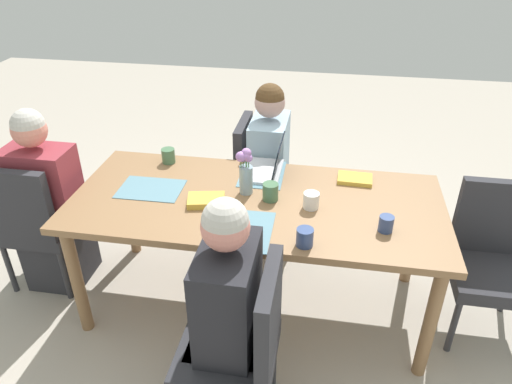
# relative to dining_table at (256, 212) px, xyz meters

# --- Properties ---
(ground_plane) EXTENTS (10.00, 10.00, 0.00)m
(ground_plane) POSITION_rel_dining_table_xyz_m (0.00, 0.00, -0.68)
(ground_plane) COLOR #B2A899
(dining_table) EXTENTS (2.06, 0.92, 0.76)m
(dining_table) POSITION_rel_dining_table_xyz_m (0.00, 0.00, 0.00)
(dining_table) COLOR olive
(dining_table) RESTS_ON ground_plane
(chair_far_left_near) EXTENTS (0.44, 0.44, 0.90)m
(chair_far_left_near) POSITION_rel_dining_table_xyz_m (-0.10, 0.76, -0.18)
(chair_far_left_near) COLOR #2D2D33
(chair_far_left_near) RESTS_ON ground_plane
(person_far_left_near) EXTENTS (0.36, 0.40, 1.19)m
(person_far_left_near) POSITION_rel_dining_table_xyz_m (-0.03, 0.70, -0.15)
(person_far_left_near) COLOR #2D2D33
(person_far_left_near) RESTS_ON ground_plane
(chair_head_left_left_mid) EXTENTS (0.44, 0.44, 0.90)m
(chair_head_left_left_mid) POSITION_rel_dining_table_xyz_m (-1.37, -0.05, -0.18)
(chair_head_left_left_mid) COLOR #2D2D33
(chair_head_left_left_mid) RESTS_ON ground_plane
(person_head_left_left_mid) EXTENTS (0.40, 0.36, 1.19)m
(person_head_left_left_mid) POSITION_rel_dining_table_xyz_m (-1.31, 0.03, -0.15)
(person_head_left_left_mid) COLOR #2D2D33
(person_head_left_left_mid) RESTS_ON ground_plane
(chair_near_left_far) EXTENTS (0.44, 0.44, 0.90)m
(chair_near_left_far) POSITION_rel_dining_table_xyz_m (0.07, -0.78, -0.18)
(chair_near_left_far) COLOR #2D2D33
(chair_near_left_far) RESTS_ON ground_plane
(person_near_left_far) EXTENTS (0.36, 0.40, 1.19)m
(person_near_left_far) POSITION_rel_dining_table_xyz_m (-0.00, -0.72, -0.15)
(person_near_left_far) COLOR #2D2D33
(person_near_left_far) RESTS_ON ground_plane
(chair_head_right_right_near) EXTENTS (0.44, 0.44, 0.90)m
(chair_head_right_right_near) POSITION_rel_dining_table_xyz_m (1.32, 0.07, -0.18)
(chair_head_right_right_near) COLOR #2D2D33
(chair_head_right_right_near) RESTS_ON ground_plane
(flower_vase) EXTENTS (0.09, 0.08, 0.27)m
(flower_vase) POSITION_rel_dining_table_xyz_m (-0.07, 0.07, 0.22)
(flower_vase) COLOR #8EA8B7
(flower_vase) RESTS_ON dining_table
(placemat_far_left_near) EXTENTS (0.27, 0.36, 0.00)m
(placemat_far_left_near) POSITION_rel_dining_table_xyz_m (-0.01, 0.30, 0.08)
(placemat_far_left_near) COLOR slate
(placemat_far_left_near) RESTS_ON dining_table
(placemat_head_left_left_mid) EXTENTS (0.36, 0.27, 0.00)m
(placemat_head_left_left_mid) POSITION_rel_dining_table_xyz_m (-0.62, 0.01, 0.08)
(placemat_head_left_left_mid) COLOR slate
(placemat_head_left_left_mid) RESTS_ON dining_table
(placemat_near_left_far) EXTENTS (0.27, 0.36, 0.00)m
(placemat_near_left_far) POSITION_rel_dining_table_xyz_m (-0.00, -0.30, 0.08)
(placemat_near_left_far) COLOR slate
(placemat_near_left_far) RESTS_ON dining_table
(laptop_far_left_near) EXTENTS (0.22, 0.32, 0.21)m
(laptop_far_left_near) POSITION_rel_dining_table_xyz_m (0.02, 0.32, 0.12)
(laptop_far_left_near) COLOR silver
(laptop_far_left_near) RESTS_ON dining_table
(coffee_mug_near_left) EXTENTS (0.08, 0.08, 0.09)m
(coffee_mug_near_left) POSITION_rel_dining_table_xyz_m (0.30, -0.37, 0.13)
(coffee_mug_near_left) COLOR #33477A
(coffee_mug_near_left) RESTS_ON dining_table
(coffee_mug_near_right) EXTENTS (0.08, 0.08, 0.09)m
(coffee_mug_near_right) POSITION_rel_dining_table_xyz_m (-0.62, 0.36, 0.13)
(coffee_mug_near_right) COLOR #47704C
(coffee_mug_near_right) RESTS_ON dining_table
(coffee_mug_centre_left) EXTENTS (0.09, 0.09, 0.09)m
(coffee_mug_centre_left) POSITION_rel_dining_table_xyz_m (0.31, -0.03, 0.12)
(coffee_mug_centre_left) COLOR white
(coffee_mug_centre_left) RESTS_ON dining_table
(coffee_mug_centre_right) EXTENTS (0.09, 0.09, 0.10)m
(coffee_mug_centre_right) POSITION_rel_dining_table_xyz_m (0.08, 0.02, 0.13)
(coffee_mug_centre_right) COLOR #47704C
(coffee_mug_centre_right) RESTS_ON dining_table
(coffee_mug_far_left) EXTENTS (0.07, 0.07, 0.08)m
(coffee_mug_far_left) POSITION_rel_dining_table_xyz_m (0.69, -0.18, 0.12)
(coffee_mug_far_left) COLOR #33477A
(coffee_mug_far_left) RESTS_ON dining_table
(book_red_cover) EXTENTS (0.22, 0.18, 0.04)m
(book_red_cover) POSITION_rel_dining_table_xyz_m (-0.26, -0.08, 0.10)
(book_red_cover) COLOR gold
(book_red_cover) RESTS_ON dining_table
(book_blue_cover) EXTENTS (0.21, 0.15, 0.03)m
(book_blue_cover) POSITION_rel_dining_table_xyz_m (0.54, 0.31, 0.09)
(book_blue_cover) COLOR gold
(book_blue_cover) RESTS_ON dining_table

